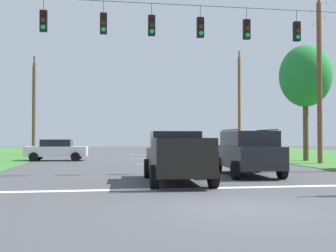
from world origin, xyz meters
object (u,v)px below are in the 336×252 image
utility_pole_far_right (239,104)px  tree_roadside_right (305,76)px  pickup_truck (177,157)px  utility_pole_far_left (34,108)px  distant_car_crossing_white (57,150)px  overhead_signal_span (176,71)px  suv_black (248,152)px  utility_pole_mid_right (319,79)px

utility_pole_far_right → tree_roadside_right: (0.75, -12.28, 1.03)m
pickup_truck → tree_roadside_right: bearing=46.2°
utility_pole_far_left → pickup_truck: bearing=-69.4°
distant_car_crossing_white → utility_pole_far_right: 19.51m
overhead_signal_span → tree_roadside_right: (10.81, 8.50, 1.18)m
suv_black → pickup_truck: bearing=-149.5°
utility_pole_mid_right → tree_roadside_right: 2.85m
overhead_signal_span → utility_pole_far_left: (-9.77, 21.13, -0.39)m
overhead_signal_span → distant_car_crossing_white: (-6.66, 11.63, -4.03)m
utility_pole_far_left → tree_roadside_right: 24.19m
pickup_truck → distant_car_crossing_white: (-6.08, 15.01, -0.18)m
pickup_truck → tree_roadside_right: (11.39, 11.88, 5.03)m
tree_roadside_right → suv_black: bearing=-128.6°
pickup_truck → tree_roadside_right: tree_roadside_right is taller
utility_pole_far_right → overhead_signal_span: bearing=-115.8°
suv_black → utility_pole_far_left: (-12.78, 22.39, 3.36)m
utility_pole_far_left → utility_pole_mid_right: bearing=-37.4°
suv_black → utility_pole_far_right: bearing=72.3°
overhead_signal_span → pickup_truck: bearing=-99.7°
pickup_truck → utility_pole_far_right: bearing=66.2°
utility_pole_far_left → tree_roadside_right: utility_pole_far_left is taller
overhead_signal_span → utility_pole_far_right: utility_pole_far_right is taller
pickup_truck → suv_black: 4.17m
utility_pole_far_right → utility_pole_far_left: size_ratio=1.11×
overhead_signal_span → distant_car_crossing_white: bearing=119.8°
utility_pole_mid_right → utility_pole_far_right: (-0.30, 15.04, -0.47)m
utility_pole_far_right → utility_pole_mid_right: bearing=-88.9°
overhead_signal_span → utility_pole_far_right: bearing=64.2°
suv_black → utility_pole_mid_right: (7.34, 7.00, 4.38)m
suv_black → distant_car_crossing_white: 16.12m
pickup_truck → distant_car_crossing_white: 16.20m
utility_pole_far_left → utility_pole_far_right: bearing=-1.0°
utility_pole_mid_right → suv_black: bearing=-136.4°
overhead_signal_span → tree_roadside_right: 13.80m
distant_car_crossing_white → utility_pole_far_right: bearing=28.7°
utility_pole_far_left → suv_black: bearing=-60.3°
utility_pole_far_right → utility_pole_far_left: utility_pole_far_right is taller
pickup_truck → overhead_signal_span: bearing=80.3°
pickup_truck → tree_roadside_right: 17.21m
suv_black → overhead_signal_span: bearing=157.2°
overhead_signal_span → utility_pole_mid_right: (10.36, 5.74, 0.62)m
utility_pole_far_right → tree_roadside_right: bearing=-86.5°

